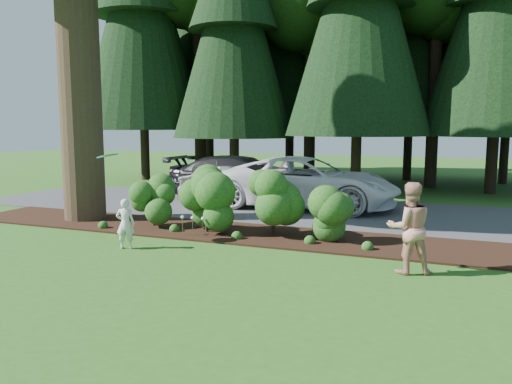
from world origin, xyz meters
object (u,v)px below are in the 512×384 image
Objects in this scene: car_white_suv at (306,182)px; car_dark_suv at (242,178)px; child at (125,224)px; frisbee at (107,156)px; car_silver_wagon at (238,185)px; adult at (409,228)px.

car_dark_suv is (-2.81, 0.86, -0.04)m from car_white_suv.
car_white_suv is 7.57m from child.
frisbee is (-0.62, 0.23, 1.58)m from child.
frisbee is (-0.43, -6.89, 1.45)m from car_silver_wagon.
car_white_suv is (2.58, 0.05, 0.20)m from car_silver_wagon.
adult reaches higher than child.
child is 6.40m from adult.
adult reaches higher than car_silver_wagon.
car_white_suv is at bearing -80.08° from adult.
car_white_suv reaches higher than car_dark_suv.
car_silver_wagon is 0.72× the size of car_dark_suv.
car_silver_wagon is 2.59m from car_white_suv.
adult is (6.57, -6.73, 0.18)m from car_silver_wagon.
frisbee reaches higher than car_white_suv.
adult is at bearing 163.69° from child.
car_white_suv is 7.67m from frisbee.
car_dark_suv is 11.52× the size of frisbee.
car_dark_suv reaches higher than child.
car_white_suv reaches higher than adult.
car_dark_suv reaches higher than car_silver_wagon.
frisbee reaches higher than car_silver_wagon.
child is 1.71m from frisbee.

